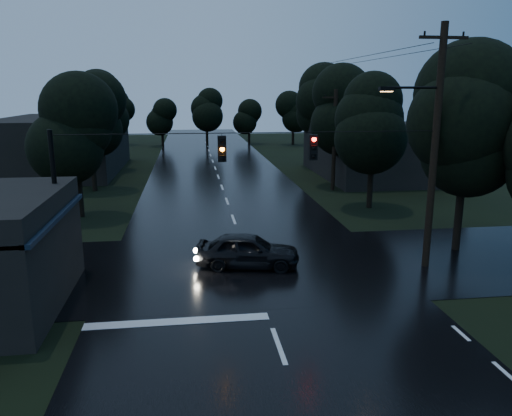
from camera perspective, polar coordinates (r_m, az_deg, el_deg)
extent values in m
cube|color=black|center=(39.01, -3.89, 2.33)|extent=(12.00, 120.00, 0.02)
cube|color=black|center=(21.67, -0.68, -6.65)|extent=(60.00, 9.00, 0.02)
cube|color=black|center=(18.30, -21.80, -0.92)|extent=(0.30, 7.00, 0.15)
cylinder|color=black|center=(16.11, -24.52, -9.42)|extent=(0.10, 0.10, 3.00)
cylinder|color=black|center=(21.59, -20.06, -3.37)|extent=(0.10, 0.10, 3.00)
cube|color=#FFC266|center=(17.10, -22.95, -4.42)|extent=(0.06, 1.60, 0.50)
cube|color=#FFC266|center=(19.61, -20.95, -2.05)|extent=(0.06, 1.20, 0.50)
cube|color=black|center=(45.61, 13.65, 6.37)|extent=(10.00, 14.00, 4.40)
cube|color=black|center=(49.83, -21.15, 6.76)|extent=(10.00, 16.00, 5.00)
cylinder|color=black|center=(21.78, 19.73, 6.21)|extent=(0.30, 0.30, 10.00)
cube|color=black|center=(21.74, 20.68, 17.78)|extent=(2.00, 0.12, 0.12)
cylinder|color=black|center=(21.17, 17.55, 12.99)|extent=(2.20, 0.10, 0.10)
cube|color=black|center=(20.73, 14.71, 13.03)|extent=(0.60, 0.25, 0.18)
cube|color=#FFB266|center=(20.73, 14.70, 12.76)|extent=(0.45, 0.18, 0.03)
cylinder|color=black|center=(37.96, 8.94, 7.62)|extent=(0.30, 0.30, 7.50)
cube|color=black|center=(37.79, 9.11, 12.37)|extent=(2.00, 0.12, 0.12)
cylinder|color=black|center=(20.35, -21.79, -0.13)|extent=(0.18, 0.18, 6.00)
cylinder|color=black|center=(19.45, -0.37, 8.60)|extent=(15.00, 0.03, 0.03)
cube|color=black|center=(19.39, -3.91, 6.77)|extent=(0.32, 0.25, 1.00)
sphere|color=orange|center=(19.24, -3.88, 6.72)|extent=(0.18, 0.18, 0.18)
cube|color=black|center=(19.95, 6.54, 6.90)|extent=(0.32, 0.25, 1.00)
sphere|color=#FF0C07|center=(19.80, 6.64, 6.85)|extent=(0.18, 0.18, 0.18)
cylinder|color=black|center=(25.32, 22.09, -1.39)|extent=(0.36, 0.36, 2.80)
sphere|color=black|center=(24.74, 22.78, 6.25)|extent=(4.48, 4.48, 4.48)
sphere|color=black|center=(24.65, 23.03, 9.01)|extent=(4.48, 4.48, 4.48)
sphere|color=black|center=(24.61, 23.28, 11.79)|extent=(4.48, 4.48, 4.48)
cylinder|color=black|center=(31.53, -19.46, 1.24)|extent=(0.36, 0.36, 2.45)
sphere|color=black|center=(31.09, -19.89, 6.61)|extent=(3.92, 3.92, 3.92)
sphere|color=black|center=(31.00, -20.04, 8.53)|extent=(3.92, 3.92, 3.92)
sphere|color=black|center=(30.95, -20.20, 10.47)|extent=(3.92, 3.92, 3.92)
cylinder|color=black|center=(39.36, -18.04, 3.74)|extent=(0.36, 0.36, 2.62)
sphere|color=black|center=(38.99, -18.38, 8.36)|extent=(4.20, 4.20, 4.20)
sphere|color=black|center=(38.93, -18.50, 10.01)|extent=(4.20, 4.20, 4.20)
sphere|color=black|center=(38.89, -18.62, 11.66)|extent=(4.20, 4.20, 4.20)
cylinder|color=black|center=(49.21, -16.72, 5.73)|extent=(0.36, 0.36, 2.80)
sphere|color=black|center=(48.91, -16.99, 9.67)|extent=(4.48, 4.48, 4.48)
sphere|color=black|center=(48.86, -17.08, 11.08)|extent=(4.48, 4.48, 4.48)
sphere|color=black|center=(48.84, -17.18, 12.48)|extent=(4.48, 4.48, 4.48)
cylinder|color=black|center=(32.89, 12.90, 2.29)|extent=(0.36, 0.36, 2.62)
sphere|color=black|center=(32.45, 13.19, 7.83)|extent=(4.20, 4.20, 4.20)
sphere|color=black|center=(32.37, 13.30, 9.81)|extent=(4.20, 4.20, 4.20)
sphere|color=black|center=(32.33, 13.40, 11.80)|extent=(4.20, 4.20, 4.20)
cylinder|color=black|center=(40.52, 9.79, 4.59)|extent=(0.36, 0.36, 2.80)
sphere|color=black|center=(40.16, 9.98, 9.38)|extent=(4.48, 4.48, 4.48)
sphere|color=black|center=(40.10, 10.05, 11.09)|extent=(4.48, 4.48, 4.48)
sphere|color=black|center=(40.08, 10.12, 12.81)|extent=(4.48, 4.48, 4.48)
cylinder|color=black|center=(50.20, 7.06, 6.42)|extent=(0.36, 0.36, 2.97)
sphere|color=black|center=(49.91, 7.18, 10.55)|extent=(4.76, 4.76, 4.76)
sphere|color=black|center=(49.87, 7.22, 12.01)|extent=(4.76, 4.76, 4.76)
sphere|color=black|center=(49.86, 7.27, 13.47)|extent=(4.76, 4.76, 4.76)
imported|color=black|center=(21.35, -0.94, -4.85)|extent=(4.62, 2.54, 1.49)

